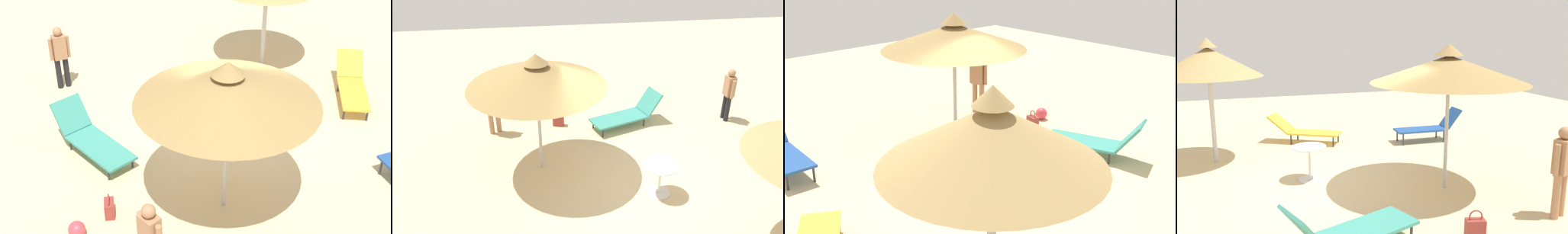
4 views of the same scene
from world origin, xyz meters
TOP-DOWN VIEW (x-y plane):
  - ground at (0.00, 0.00)m, footprint 24.00×24.00m
  - parasol_umbrella_near_left at (1.78, -0.78)m, footprint 2.97×2.97m
  - lounge_chair_near_right at (-0.64, -2.48)m, footprint 2.06×1.27m
  - person_standing_far_left at (-3.41, -2.42)m, footprint 0.23×0.48m
  - person_standing_far_right at (2.95, -2.52)m, footprint 0.46×0.31m
  - handbag at (1.26, -2.69)m, footprint 0.32×0.24m
  - side_table_round at (-0.67, 0.50)m, footprint 0.70×0.70m
  - beach_ball at (1.53, -3.32)m, footprint 0.29×0.29m

SIDE VIEW (x-z plane):
  - ground at x=0.00m, z-range -0.10..0.00m
  - beach_ball at x=1.53m, z-range 0.00..0.29m
  - handbag at x=1.26m, z-range -0.06..0.39m
  - lounge_chair_near_right at x=-0.64m, z-range -0.08..0.78m
  - side_table_round at x=-0.67m, z-range 0.14..0.87m
  - person_standing_far_left at x=-3.41m, z-range 0.10..1.61m
  - person_standing_far_right at x=2.95m, z-range 0.10..1.66m
  - parasol_umbrella_near_left at x=1.78m, z-range 0.94..3.77m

